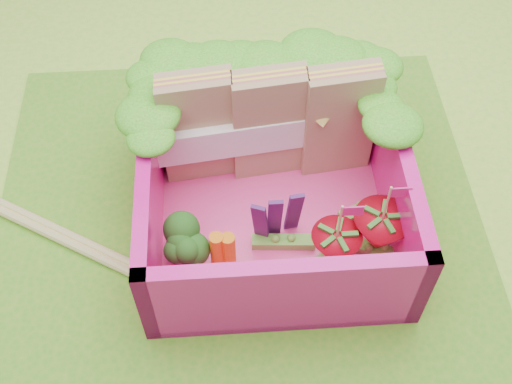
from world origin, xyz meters
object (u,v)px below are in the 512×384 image
Objects in this scene: bento_box at (274,188)px; strawberry_right at (379,233)px; strawberry_left at (335,249)px; chopsticks at (49,230)px; broccoli at (183,242)px; sandwich_stack at (270,124)px.

strawberry_right is at bearing -26.86° from bento_box.
strawberry_left is 1.50m from chopsticks.
broccoli is 0.74m from strawberry_left.
broccoli is 0.63× the size of strawberry_right.
chopsticks is at bearing 171.66° from strawberry_right.
strawberry_right is 1.71m from chopsticks.
strawberry_right is 0.26× the size of chopsticks.
bento_box is at bearing 153.14° from strawberry_right.
broccoli is at bearing -179.58° from strawberry_right.
chopsticks is at bearing 167.89° from strawberry_left.
broccoli is 0.68× the size of strawberry_left.
chopsticks is (-1.19, -0.35, -0.35)m from sandwich_stack.
bento_box is 0.65× the size of chopsticks.
sandwich_stack is at bearing 112.15° from strawberry_left.
sandwich_stack is 2.35× the size of strawberry_right.
broccoli is 0.80m from chopsticks.
sandwich_stack is at bearing 16.40° from chopsticks.
strawberry_left is at bearing -49.32° from bento_box.
sandwich_stack is 1.29m from chopsticks.
bento_box reaches higher than chopsticks.
sandwich_stack is at bearing 52.52° from broccoli.
bento_box is 2.50× the size of strawberry_right.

